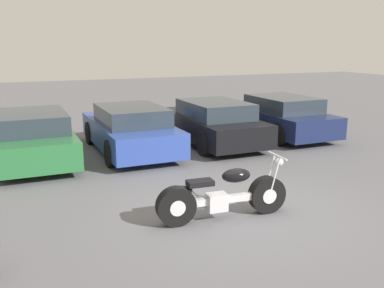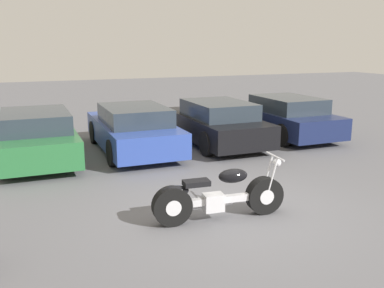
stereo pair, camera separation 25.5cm
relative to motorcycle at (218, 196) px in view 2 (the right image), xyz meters
The scene contains 6 objects.
ground_plane 0.68m from the motorcycle, 26.90° to the left, with size 60.00×60.00×0.00m, color slate.
motorcycle is the anchor object (origin of this frame).
parked_car_green 5.92m from the motorcycle, 117.05° to the left, with size 1.91×4.35×1.29m.
parked_car_blue 5.22m from the motorcycle, 91.64° to the left, with size 1.91×4.35×1.29m.
parked_car_black 5.77m from the motorcycle, 65.48° to the left, with size 1.91×4.35×1.29m.
parked_car_navy 7.34m from the motorcycle, 47.75° to the left, with size 1.91×4.35×1.29m.
Camera 2 is at (-3.46, -6.46, 2.95)m, focal length 40.00 mm.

